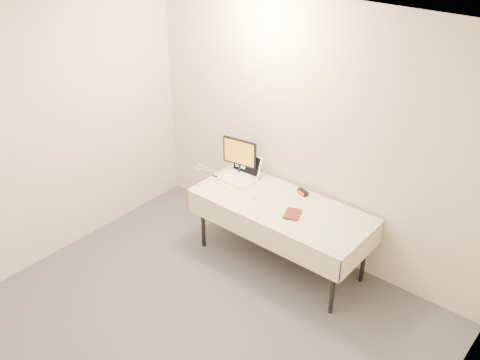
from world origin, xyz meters
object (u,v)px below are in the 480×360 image
Objects in this scene: laptop at (242,173)px; book at (285,205)px; monitor at (240,154)px; table at (281,209)px.

laptop is 0.82m from book.
laptop is 0.92× the size of monitor.
table is at bearing 117.13° from book.
monitor is at bearing 137.79° from book.
book is at bearing -41.98° from table.
laptop is at bearing -46.96° from monitor.
monitor is at bearing 163.19° from table.
laptop reaches higher than book.
monitor reaches higher than table.
table is at bearing -25.66° from monitor.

